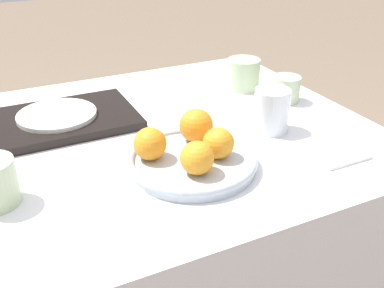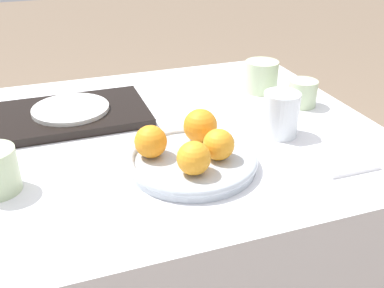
% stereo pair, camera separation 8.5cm
% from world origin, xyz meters
% --- Properties ---
extents(table, '(1.11, 0.81, 0.73)m').
position_xyz_m(table, '(0.00, 0.00, 0.36)').
color(table, white).
rests_on(table, ground_plane).
extents(fruit_platter, '(0.25, 0.25, 0.03)m').
position_xyz_m(fruit_platter, '(0.09, -0.17, 0.74)').
color(fruit_platter, '#B2BCC6').
rests_on(fruit_platter, table).
extents(orange_0, '(0.06, 0.06, 0.06)m').
position_xyz_m(orange_0, '(0.13, -0.19, 0.78)').
color(orange_0, orange).
rests_on(orange_0, fruit_platter).
extents(orange_1, '(0.06, 0.06, 0.06)m').
position_xyz_m(orange_1, '(0.07, -0.22, 0.78)').
color(orange_1, orange).
rests_on(orange_1, fruit_platter).
extents(orange_2, '(0.06, 0.06, 0.06)m').
position_xyz_m(orange_2, '(0.01, -0.13, 0.78)').
color(orange_2, orange).
rests_on(orange_2, fruit_platter).
extents(orange_3, '(0.07, 0.07, 0.07)m').
position_xyz_m(orange_3, '(0.13, -0.11, 0.78)').
color(orange_3, orange).
rests_on(orange_3, fruit_platter).
extents(water_glass, '(0.08, 0.08, 0.10)m').
position_xyz_m(water_glass, '(0.31, -0.10, 0.78)').
color(water_glass, silver).
rests_on(water_glass, table).
extents(serving_tray, '(0.35, 0.23, 0.02)m').
position_xyz_m(serving_tray, '(-0.11, 0.14, 0.74)').
color(serving_tray, black).
rests_on(serving_tray, table).
extents(side_plate, '(0.18, 0.18, 0.01)m').
position_xyz_m(side_plate, '(-0.11, 0.14, 0.75)').
color(side_plate, silver).
rests_on(side_plate, serving_tray).
extents(cup_0, '(0.09, 0.09, 0.08)m').
position_xyz_m(cup_0, '(0.40, 0.15, 0.77)').
color(cup_0, '#B7CC9E').
rests_on(cup_0, table).
extents(cup_1, '(0.07, 0.07, 0.07)m').
position_xyz_m(cup_1, '(0.45, 0.02, 0.76)').
color(cup_1, '#B7CC9E').
rests_on(cup_1, table).
extents(napkin, '(0.11, 0.12, 0.01)m').
position_xyz_m(napkin, '(0.37, -0.24, 0.73)').
color(napkin, white).
rests_on(napkin, table).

